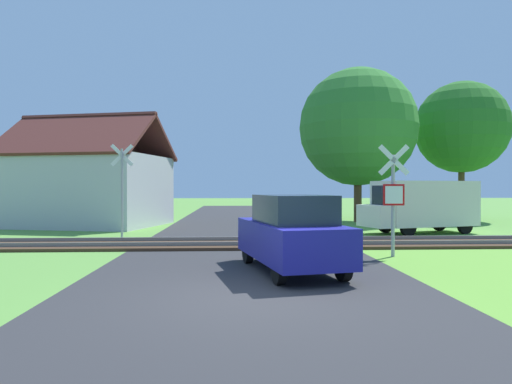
# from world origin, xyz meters

# --- Properties ---
(ground_plane) EXTENTS (160.00, 160.00, 0.00)m
(ground_plane) POSITION_xyz_m (0.00, 0.00, 0.00)
(ground_plane) COLOR #5B933D
(road_asphalt) EXTENTS (7.13, 80.00, 0.01)m
(road_asphalt) POSITION_xyz_m (0.00, 2.00, 0.00)
(road_asphalt) COLOR #2D2D30
(road_asphalt) RESTS_ON ground
(rail_track) EXTENTS (60.00, 2.60, 0.22)m
(rail_track) POSITION_xyz_m (0.00, 7.29, 0.06)
(rail_track) COLOR #422D1E
(rail_track) RESTS_ON ground
(stop_sign_near) EXTENTS (0.88, 0.16, 3.17)m
(stop_sign_near) POSITION_xyz_m (4.19, 4.57, 1.75)
(stop_sign_near) COLOR #9E9EA5
(stop_sign_near) RESTS_ON ground
(crossing_sign_far) EXTENTS (0.88, 0.16, 3.66)m
(crossing_sign_far) POSITION_xyz_m (-4.66, 9.94, 2.11)
(crossing_sign_far) COLOR #9E9EA5
(crossing_sign_far) RESTS_ON ground
(house) EXTENTS (8.70, 7.63, 5.79)m
(house) POSITION_xyz_m (-7.82, 15.91, 1.97)
(house) COLOR #B7B7BC
(house) RESTS_ON ground
(tree_far) EXTENTS (5.59, 5.59, 8.47)m
(tree_far) POSITION_xyz_m (13.70, 19.31, 5.67)
(tree_far) COLOR #513823
(tree_far) RESTS_ON ground
(tree_right) EXTENTS (6.73, 6.73, 8.81)m
(tree_right) POSITION_xyz_m (6.83, 17.79, 5.44)
(tree_right) COLOR #513823
(tree_right) RESTS_ON ground
(mail_truck) EXTENTS (5.22, 3.11, 2.24)m
(mail_truck) POSITION_xyz_m (7.71, 11.03, 1.24)
(mail_truck) COLOR silver
(mail_truck) RESTS_ON ground
(parked_car) EXTENTS (2.40, 4.25, 1.78)m
(parked_car) POSITION_xyz_m (1.03, 2.46, 0.89)
(parked_car) COLOR navy
(parked_car) RESTS_ON ground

